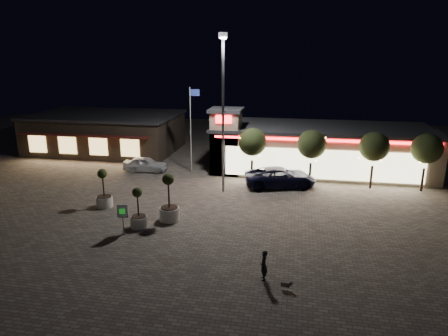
% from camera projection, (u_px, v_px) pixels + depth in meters
% --- Properties ---
extents(ground, '(90.00, 90.00, 0.00)m').
position_uv_depth(ground, '(170.00, 230.00, 25.52)').
color(ground, '#6C6358').
rests_on(ground, ground).
extents(retail_building, '(20.40, 8.40, 6.10)m').
position_uv_depth(retail_building, '(315.00, 148.00, 38.23)').
color(retail_building, tan).
rests_on(retail_building, ground).
extents(restaurant_building, '(16.40, 11.00, 4.30)m').
position_uv_depth(restaurant_building, '(107.00, 132.00, 46.27)').
color(restaurant_building, '#382D23').
rests_on(restaurant_building, ground).
extents(floodlight_pole, '(0.60, 0.40, 12.38)m').
position_uv_depth(floodlight_pole, '(223.00, 105.00, 30.83)').
color(floodlight_pole, gray).
rests_on(floodlight_pole, ground).
extents(flagpole, '(0.95, 0.10, 8.00)m').
position_uv_depth(flagpole, '(192.00, 123.00, 36.86)').
color(flagpole, white).
rests_on(flagpole, ground).
extents(string_tree_a, '(2.42, 2.42, 4.79)m').
position_uv_depth(string_tree_a, '(252.00, 142.00, 34.26)').
color(string_tree_a, '#332319').
rests_on(string_tree_a, ground).
extents(string_tree_b, '(2.42, 2.42, 4.79)m').
position_uv_depth(string_tree_b, '(312.00, 144.00, 33.39)').
color(string_tree_b, '#332319').
rests_on(string_tree_b, ground).
extents(string_tree_c, '(2.42, 2.42, 4.79)m').
position_uv_depth(string_tree_c, '(374.00, 147.00, 32.52)').
color(string_tree_c, '#332319').
rests_on(string_tree_c, ground).
extents(string_tree_d, '(2.42, 2.42, 4.79)m').
position_uv_depth(string_tree_d, '(427.00, 149.00, 31.82)').
color(string_tree_d, '#332319').
rests_on(string_tree_d, ground).
extents(pickup_truck, '(6.50, 4.25, 1.66)m').
position_uv_depth(pickup_truck, '(280.00, 177.00, 33.68)').
color(pickup_truck, black).
rests_on(pickup_truck, ground).
extents(white_sedan, '(4.26, 1.89, 1.42)m').
position_uv_depth(white_sedan, '(145.00, 164.00, 38.15)').
color(white_sedan, silver).
rests_on(white_sedan, ground).
extents(pedestrian, '(0.47, 0.63, 1.57)m').
position_uv_depth(pedestrian, '(264.00, 265.00, 19.64)').
color(pedestrian, black).
rests_on(pedestrian, ground).
extents(dog, '(0.56, 0.25, 0.30)m').
position_uv_depth(dog, '(287.00, 284.00, 18.93)').
color(dog, '#59514C').
rests_on(dog, ground).
extents(planter_left, '(1.18, 1.18, 2.90)m').
position_uv_depth(planter_left, '(104.00, 195.00, 29.14)').
color(planter_left, silver).
rests_on(planter_left, ground).
extents(planter_mid, '(1.10, 1.10, 2.70)m').
position_uv_depth(planter_mid, '(139.00, 215.00, 25.70)').
color(planter_mid, silver).
rests_on(planter_mid, ground).
extents(planter_right, '(1.34, 1.34, 3.29)m').
position_uv_depth(planter_right, '(169.00, 206.00, 26.73)').
color(planter_right, silver).
rests_on(planter_right, ground).
extents(valet_sign, '(0.65, 0.21, 1.99)m').
position_uv_depth(valet_sign, '(123.00, 214.00, 24.44)').
color(valet_sign, gray).
rests_on(valet_sign, ground).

